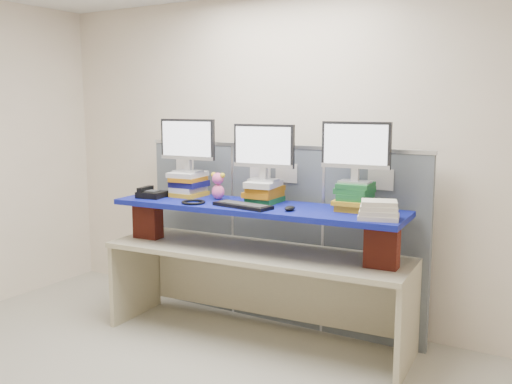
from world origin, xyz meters
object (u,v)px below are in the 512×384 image
Objects in this scene: blue_board at (256,207)px; desk_phone at (151,194)px; monitor_left at (188,142)px; desk at (256,268)px; monitor_center at (264,149)px; keyboard at (243,205)px; monitor_right at (356,148)px.

desk_phone reaches higher than blue_board.
monitor_left is 2.17× the size of desk_phone.
monitor_center is (-0.00, 0.12, 0.93)m from desk.
desk_phone is at bearing -171.30° from keyboard.
monitor_right reaches higher than keyboard.
desk_phone is (-0.22, -0.22, -0.42)m from monitor_left.
desk is 0.94m from monitor_center.
desk is at bearing 0.39° from desk_phone.
blue_board is at bearing -93.30° from monitor_center.
blue_board is at bearing 0.00° from desk.
desk_phone is (-0.90, -0.01, 0.02)m from keyboard.
monitor_center is 1.04m from desk_phone.
keyboard is at bearing -21.61° from monitor_left.
monitor_left is 1.00× the size of monitor_right.
monitor_left is at bearing 170.36° from desk.
monitor_left reaches higher than keyboard.
blue_board is 4.54× the size of monitor_left.
blue_board is 0.94m from desk_phone.
monitor_right is at bearing 9.04° from desk.
monitor_center is (-0.00, 0.12, 0.44)m from blue_board.
blue_board is 4.67× the size of keyboard.
keyboard is at bearing -106.10° from blue_board.
monitor_left is at bearing 180.00° from monitor_center.
monitor_left is 0.83m from keyboard.
desk is 1.19m from monitor_left.
desk_phone is (-0.93, -0.15, 0.54)m from desk.
monitor_right is at bearing 2.19° from desk_phone.
desk is 4.84× the size of monitor_left.
keyboard is at bearing -100.39° from monitor_center.
monitor_right reaches higher than desk.
monitor_right is (0.74, 0.05, 0.03)m from monitor_center.
monitor_center reaches higher than desk_phone.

